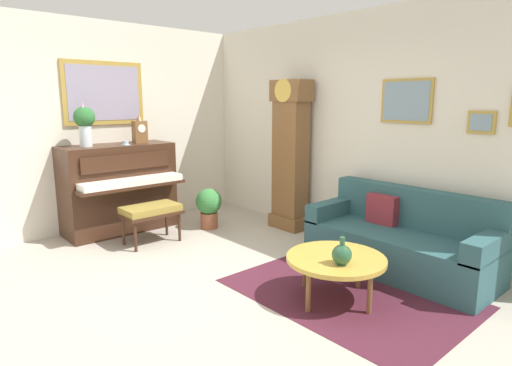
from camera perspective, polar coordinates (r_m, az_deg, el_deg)
ground_plane at (r=4.23m, az=-8.37°, el=-14.50°), size 6.40×6.00×0.10m
wall_left at (r=6.18m, az=-22.18°, el=6.96°), size 0.13×4.90×2.80m
wall_back at (r=5.50m, az=12.78°, el=7.01°), size 5.30×0.13×2.80m
area_rug at (r=4.19m, az=12.14°, el=-14.11°), size 2.10×1.50×0.01m
piano at (r=6.06m, az=-17.73°, el=-0.60°), size 0.87×1.44×1.18m
piano_bench at (r=5.46m, az=-13.81°, el=-3.69°), size 0.42×0.70×0.48m
grandfather_clock at (r=5.86m, az=4.59°, el=3.16°), size 0.52×0.34×2.03m
couch at (r=4.77m, az=18.77°, el=-7.30°), size 1.90×0.80×0.84m
coffee_table at (r=3.91m, az=10.59°, el=-10.02°), size 0.88×0.88×0.40m
mantel_clock at (r=6.10m, az=-15.22°, el=6.78°), size 0.13×0.18×0.38m
flower_vase at (r=5.80m, az=-21.86°, el=7.59°), size 0.26×0.26×0.58m
teacup at (r=5.87m, az=-16.97°, el=5.08°), size 0.12×0.12×0.06m
green_jug at (r=3.71m, az=11.35°, el=-9.32°), size 0.17×0.17×0.24m
potted_plant at (r=5.97m, az=-6.30°, el=-3.00°), size 0.36×0.36×0.56m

